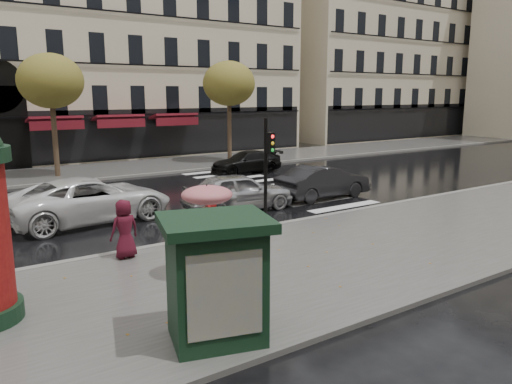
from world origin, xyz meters
TOP-DOWN VIEW (x-y plane):
  - ground at (0.00, 0.00)m, footprint 160.00×160.00m
  - near_sidewalk at (0.00, -0.50)m, footprint 90.00×7.00m
  - far_sidewalk at (0.00, 19.00)m, footprint 90.00×6.00m
  - near_kerb at (0.00, 3.00)m, footprint 90.00×0.25m
  - far_kerb at (0.00, 16.00)m, footprint 90.00×0.25m
  - zebra_crossing at (6.00, 9.60)m, footprint 3.60×11.75m
  - bldg_far_corner at (6.00, 30.00)m, footprint 26.00×14.00m
  - bldg_far_right at (34.00, 30.00)m, footprint 24.00×14.00m
  - tree_far_left at (-2.00, 18.00)m, footprint 3.40×3.40m
  - tree_far_right at (9.00, 18.00)m, footprint 3.40×3.40m
  - woman_umbrella at (-2.65, -0.19)m, footprint 1.22×1.22m
  - woman_red at (-1.24, 2.40)m, footprint 0.87×0.71m
  - man_burgundy at (-3.79, 2.40)m, footprint 0.85×0.62m
  - traffic_light at (0.56, 1.86)m, footprint 0.25×0.35m
  - newsstand at (-4.03, -3.00)m, footprint 2.26×2.05m
  - car_silver at (2.05, 5.91)m, footprint 4.56×2.20m
  - car_darkgrey at (6.40, 5.80)m, footprint 4.45×1.63m
  - car_white at (-3.27, 7.37)m, footprint 6.03×3.23m
  - car_black at (7.62, 13.88)m, footprint 4.38×1.96m

SIDE VIEW (x-z plane):
  - ground at x=0.00m, z-range 0.00..0.00m
  - zebra_crossing at x=6.00m, z-range 0.00..0.01m
  - near_sidewalk at x=0.00m, z-range 0.00..0.12m
  - far_sidewalk at x=0.00m, z-range 0.00..0.12m
  - near_kerb at x=0.00m, z-range 0.00..0.14m
  - far_kerb at x=0.00m, z-range 0.00..0.14m
  - car_black at x=7.62m, z-range 0.00..1.25m
  - car_darkgrey at x=6.40m, z-range 0.00..1.46m
  - car_silver at x=2.05m, z-range 0.00..1.50m
  - car_white at x=-3.27m, z-range 0.00..1.61m
  - man_burgundy at x=-3.79m, z-range 0.12..1.74m
  - woman_red at x=-1.24m, z-range 0.12..1.79m
  - newsstand at x=-4.03m, z-range 0.15..2.43m
  - woman_umbrella at x=-2.65m, z-range 0.49..2.84m
  - traffic_light at x=0.56m, z-range 0.51..4.19m
  - tree_far_left at x=-2.00m, z-range 1.85..8.49m
  - tree_far_right at x=9.00m, z-range 1.85..8.49m
  - bldg_far_corner at x=6.00m, z-range -0.14..22.76m
  - bldg_far_right at x=34.00m, z-range -0.14..22.76m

